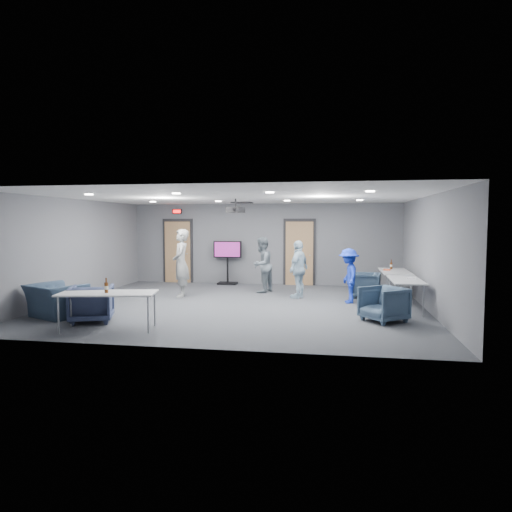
% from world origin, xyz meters
% --- Properties ---
extents(floor, '(9.00, 9.00, 0.00)m').
position_xyz_m(floor, '(0.00, 0.00, 0.00)').
color(floor, '#3A3D42').
rests_on(floor, ground).
extents(ceiling, '(9.00, 9.00, 0.00)m').
position_xyz_m(ceiling, '(0.00, 0.00, 2.70)').
color(ceiling, white).
rests_on(ceiling, wall_back).
extents(wall_back, '(9.00, 0.02, 2.70)m').
position_xyz_m(wall_back, '(0.00, 4.00, 1.35)').
color(wall_back, slate).
rests_on(wall_back, floor).
extents(wall_front, '(9.00, 0.02, 2.70)m').
position_xyz_m(wall_front, '(0.00, -4.00, 1.35)').
color(wall_front, slate).
rests_on(wall_front, floor).
extents(wall_left, '(0.02, 8.00, 2.70)m').
position_xyz_m(wall_left, '(-4.50, 0.00, 1.35)').
color(wall_left, slate).
rests_on(wall_left, floor).
extents(wall_right, '(0.02, 8.00, 2.70)m').
position_xyz_m(wall_right, '(4.50, 0.00, 1.35)').
color(wall_right, slate).
rests_on(wall_right, floor).
extents(door_left, '(1.06, 0.17, 2.24)m').
position_xyz_m(door_left, '(-3.00, 3.95, 1.07)').
color(door_left, black).
rests_on(door_left, wall_back).
extents(door_right, '(1.06, 0.17, 2.24)m').
position_xyz_m(door_right, '(1.20, 3.95, 1.07)').
color(door_right, black).
rests_on(door_right, wall_back).
extents(exit_sign, '(0.32, 0.08, 0.16)m').
position_xyz_m(exit_sign, '(-3.00, 3.93, 2.45)').
color(exit_sign, black).
rests_on(exit_sign, wall_back).
extents(hvac_diffuser, '(0.60, 0.60, 0.03)m').
position_xyz_m(hvac_diffuser, '(-0.50, 2.80, 2.69)').
color(hvac_diffuser, black).
rests_on(hvac_diffuser, ceiling).
extents(downlights, '(6.18, 3.78, 0.02)m').
position_xyz_m(downlights, '(0.00, 0.00, 2.68)').
color(downlights, white).
rests_on(downlights, ceiling).
extents(person_a, '(0.62, 0.79, 1.89)m').
position_xyz_m(person_a, '(-1.87, 0.98, 0.94)').
color(person_a, '#959795').
rests_on(person_a, floor).
extents(person_b, '(0.86, 0.97, 1.64)m').
position_xyz_m(person_b, '(0.22, 2.17, 0.82)').
color(person_b, slate).
rests_on(person_b, floor).
extents(person_c, '(0.72, 1.01, 1.59)m').
position_xyz_m(person_c, '(1.37, 1.35, 0.79)').
color(person_c, '#AAC8DB').
rests_on(person_c, floor).
extents(person_d, '(0.64, 0.97, 1.41)m').
position_xyz_m(person_d, '(2.70, 0.78, 0.70)').
color(person_d, '#1C34B8').
rests_on(person_d, floor).
extents(chair_right_a, '(0.86, 0.84, 0.70)m').
position_xyz_m(chair_right_a, '(3.19, 1.70, 0.35)').
color(chair_right_a, '#36495D').
rests_on(chair_right_a, floor).
extents(chair_right_c, '(1.12, 1.11, 0.73)m').
position_xyz_m(chair_right_c, '(3.35, -1.35, 0.37)').
color(chair_right_c, '#3A4E65').
rests_on(chair_right_c, floor).
extents(chair_front_a, '(1.07, 1.09, 0.77)m').
position_xyz_m(chair_front_a, '(-2.67, -2.40, 0.39)').
color(chair_front_a, '#384161').
rests_on(chair_front_a, floor).
extents(chair_front_b, '(1.43, 1.36, 0.73)m').
position_xyz_m(chair_front_b, '(-3.70, -2.07, 0.36)').
color(chair_front_b, '#35475C').
rests_on(chair_front_b, floor).
extents(table_right_a, '(0.75, 1.80, 0.73)m').
position_xyz_m(table_right_a, '(4.00, 1.96, 0.69)').
color(table_right_a, silver).
rests_on(table_right_a, floor).
extents(table_right_b, '(0.70, 1.69, 0.73)m').
position_xyz_m(table_right_b, '(4.00, 0.06, 0.68)').
color(table_right_b, silver).
rests_on(table_right_b, floor).
extents(table_front_left, '(1.94, 1.09, 0.73)m').
position_xyz_m(table_front_left, '(-1.98, -3.00, 0.69)').
color(table_front_left, silver).
rests_on(table_front_left, floor).
extents(bottle_front, '(0.08, 0.08, 0.29)m').
position_xyz_m(bottle_front, '(-1.98, -3.05, 0.84)').
color(bottle_front, '#592C0F').
rests_on(bottle_front, table_front_left).
extents(bottle_right, '(0.07, 0.07, 0.28)m').
position_xyz_m(bottle_right, '(3.96, 2.49, 0.83)').
color(bottle_right, '#592C0F').
rests_on(bottle_right, table_right_a).
extents(snack_box, '(0.21, 0.17, 0.04)m').
position_xyz_m(snack_box, '(3.79, 2.05, 0.75)').
color(snack_box, '#CD5333').
rests_on(snack_box, table_right_a).
extents(wrapper, '(0.22, 0.17, 0.05)m').
position_xyz_m(wrapper, '(4.13, 0.10, 0.75)').
color(wrapper, white).
rests_on(wrapper, table_right_b).
extents(tv_stand, '(0.95, 0.45, 1.45)m').
position_xyz_m(tv_stand, '(-1.19, 3.75, 0.82)').
color(tv_stand, black).
rests_on(tv_stand, floor).
extents(projector, '(0.48, 0.46, 0.37)m').
position_xyz_m(projector, '(-0.22, 0.54, 2.40)').
color(projector, black).
rests_on(projector, ceiling).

